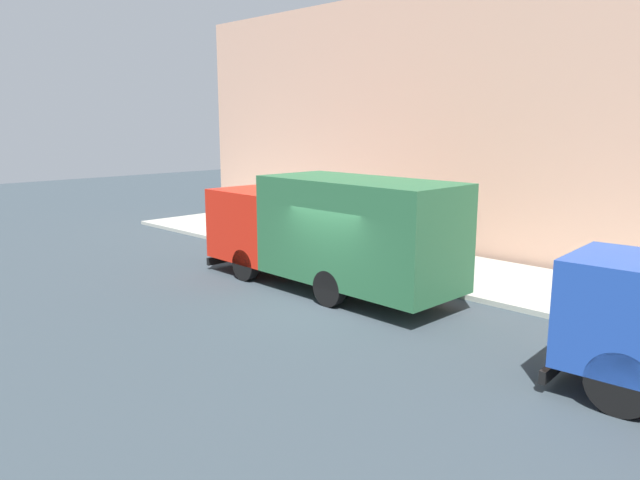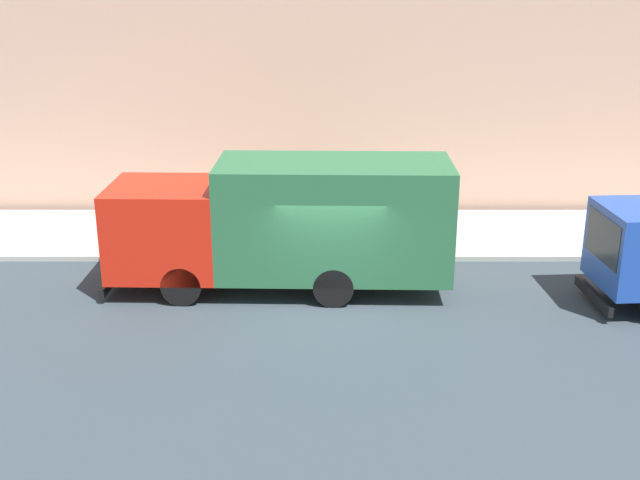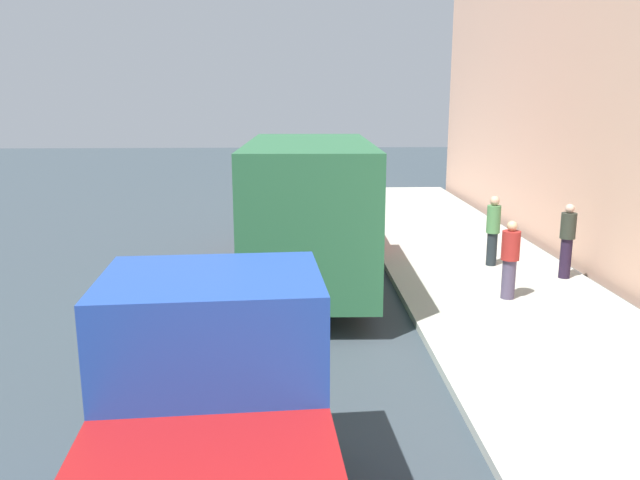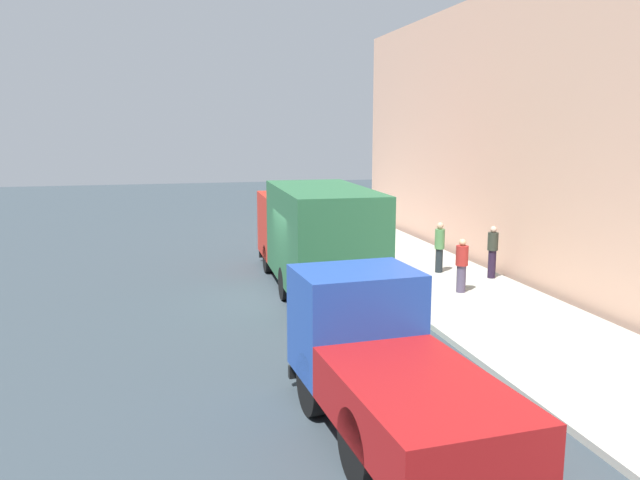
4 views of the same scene
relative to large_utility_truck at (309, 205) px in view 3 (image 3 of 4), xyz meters
name	(u,v)px [view 3 (image 3 of 4)]	position (x,y,z in m)	size (l,w,h in m)	color
ground	(257,293)	(-1.16, -1.04, -1.73)	(80.00, 80.00, 0.00)	#323D44
sidewalk	(497,287)	(4.03, -1.04, -1.66)	(4.38, 30.00, 0.14)	#A5A89D
large_utility_truck	(309,205)	(0.00, 0.00, 0.00)	(2.65, 8.36, 3.21)	red
small_flatbed_truck	(207,466)	(-1.05, -9.33, -0.57)	(2.44, 5.40, 2.42)	#1F44A0
pedestrian_walking	(493,229)	(4.38, 0.54, -0.70)	(0.46, 0.46, 1.68)	#1D252A
pedestrian_standing	(510,258)	(3.93, -2.01, -0.77)	(0.50, 0.50, 1.58)	#4B415A
pedestrian_third	(567,239)	(5.68, -0.61, -0.71)	(0.43, 0.43, 1.67)	black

